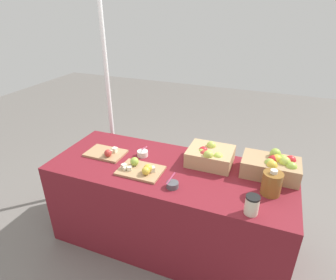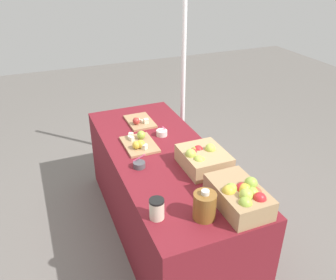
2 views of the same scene
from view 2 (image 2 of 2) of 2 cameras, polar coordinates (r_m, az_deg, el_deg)
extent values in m
plane|color=slate|center=(3.07, -0.67, -14.19)|extent=(10.00, 10.00, 0.00)
cube|color=maroon|center=(2.83, -0.71, -8.67)|extent=(1.90, 0.76, 0.74)
cube|color=tan|center=(2.12, 11.35, -9.00)|extent=(0.41, 0.25, 0.13)
sphere|color=gold|center=(2.07, 12.38, -7.93)|extent=(0.08, 0.08, 0.08)
sphere|color=red|center=(2.09, 11.92, -7.84)|extent=(0.08, 0.08, 0.08)
sphere|color=#99B742|center=(2.06, 13.48, -8.47)|extent=(0.08, 0.08, 0.08)
sphere|color=#99B742|center=(1.98, 12.47, -10.11)|extent=(0.08, 0.08, 0.08)
sphere|color=gold|center=(2.05, 9.82, -8.31)|extent=(0.08, 0.08, 0.08)
sphere|color=red|center=(2.03, 14.68, -9.30)|extent=(0.08, 0.08, 0.08)
sphere|color=#B2C64C|center=(2.02, 12.59, -8.79)|extent=(0.08, 0.08, 0.08)
sphere|color=#99B742|center=(2.08, 10.24, -7.96)|extent=(0.08, 0.08, 0.08)
sphere|color=#99B742|center=(2.09, 13.34, -6.90)|extent=(0.08, 0.08, 0.08)
sphere|color=#D14C33|center=(2.09, 14.06, -8.48)|extent=(0.08, 0.08, 0.08)
cube|color=tan|center=(2.45, 5.83, -3.14)|extent=(0.35, 0.29, 0.12)
sphere|color=#B2332D|center=(2.43, 4.04, -2.23)|extent=(0.07, 0.07, 0.07)
sphere|color=#B2C64C|center=(2.36, 3.69, -2.31)|extent=(0.07, 0.07, 0.07)
sphere|color=#99B742|center=(2.46, 4.41, -1.92)|extent=(0.07, 0.07, 0.07)
sphere|color=#B2C64C|center=(2.33, 5.05, -3.39)|extent=(0.07, 0.07, 0.07)
sphere|color=#99B742|center=(2.34, 5.34, -3.58)|extent=(0.07, 0.07, 0.07)
sphere|color=#B2C64C|center=(2.44, 6.89, -1.42)|extent=(0.07, 0.07, 0.07)
sphere|color=red|center=(2.46, 4.93, -1.70)|extent=(0.07, 0.07, 0.07)
cube|color=tan|center=(2.73, -4.68, -0.73)|extent=(0.33, 0.24, 0.02)
sphere|color=#99B742|center=(2.78, -4.39, 0.84)|extent=(0.07, 0.07, 0.07)
cube|color=beige|center=(2.82, -6.06, 0.79)|extent=(0.05, 0.05, 0.04)
sphere|color=gold|center=(2.65, -4.48, -0.65)|extent=(0.07, 0.07, 0.07)
sphere|color=gold|center=(2.65, -5.17, -0.82)|extent=(0.06, 0.06, 0.06)
cube|color=beige|center=(2.64, -3.89, -1.08)|extent=(0.05, 0.05, 0.04)
cube|color=beige|center=(2.77, -5.94, 0.24)|extent=(0.04, 0.04, 0.03)
cube|color=beige|center=(2.80, -6.30, 0.47)|extent=(0.03, 0.03, 0.02)
cube|color=tan|center=(3.11, -4.59, 3.03)|extent=(0.32, 0.21, 0.02)
cube|color=beige|center=(3.05, -4.15, 3.04)|extent=(0.03, 0.03, 0.03)
cube|color=beige|center=(3.07, -4.82, 3.15)|extent=(0.03, 0.03, 0.03)
sphere|color=#B2332D|center=(3.02, -5.20, 3.10)|extent=(0.06, 0.06, 0.06)
cube|color=beige|center=(3.04, -3.57, 3.11)|extent=(0.04, 0.04, 0.04)
cylinder|color=silver|center=(2.87, -1.02, 1.17)|extent=(0.09, 0.09, 0.05)
cylinder|color=#EA598C|center=(2.84, -0.68, 2.00)|extent=(0.08, 0.06, 0.07)
cylinder|color=#4C4C51|center=(2.46, -4.71, -4.04)|extent=(0.09, 0.09, 0.04)
cylinder|color=#EA598C|center=(2.45, -4.71, -2.92)|extent=(0.05, 0.08, 0.07)
cylinder|color=brown|center=(2.00, 5.97, -10.62)|extent=(0.13, 0.13, 0.16)
cylinder|color=silver|center=(1.94, 6.11, -8.49)|extent=(0.05, 0.05, 0.02)
cylinder|color=beige|center=(2.00, -1.84, -11.28)|extent=(0.09, 0.09, 0.11)
cylinder|color=black|center=(1.96, -1.87, -9.88)|extent=(0.09, 0.09, 0.01)
cylinder|color=white|center=(3.44, 2.51, 10.28)|extent=(0.04, 0.04, 2.02)
camera|label=1|loc=(1.70, -55.34, 10.87)|focal=29.80mm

